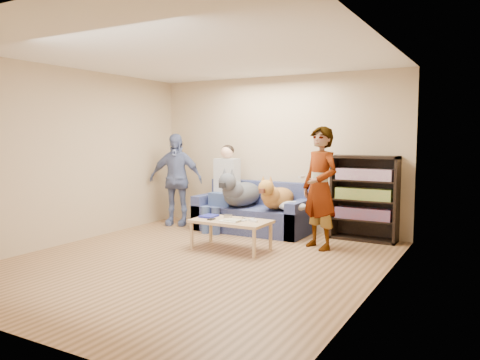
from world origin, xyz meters
The scene contains 27 objects.
ground centered at (0.00, 0.00, 0.00)m, with size 5.00×5.00×0.00m, color brown.
ceiling centered at (0.00, 0.00, 2.60)m, with size 5.00×5.00×0.00m, color white.
wall_back centered at (0.00, 2.50, 1.30)m, with size 4.50×4.50×0.00m, color tan.
wall_front centered at (0.00, -2.50, 1.30)m, with size 4.50×4.50×0.00m, color tan.
wall_left centered at (-2.25, 0.00, 1.30)m, with size 5.00×5.00×0.00m, color tan.
wall_right centered at (2.25, 0.00, 1.30)m, with size 5.00×5.00×0.00m, color tan.
blanket centered at (0.54, 1.90, 0.51)m, with size 0.45×0.38×0.16m, color #B9B9BE.
person_standing_right centered at (1.14, 1.48, 0.87)m, with size 0.63×0.41×1.73m, color gray.
person_standing_left centered at (-1.72, 1.90, 0.82)m, with size 0.96×0.40×1.64m, color #6B77AB.
held_controller centered at (0.94, 1.28, 1.03)m, with size 0.04×0.12×0.03m, color silver.
notebook_blue centered at (-0.33, 0.87, 0.43)m, with size 0.20×0.26×0.03m, color navy.
papers centered at (0.12, 0.72, 0.43)m, with size 0.26×0.20×0.01m, color white.
magazine centered at (0.15, 0.74, 0.44)m, with size 0.22×0.17×0.01m, color #B4AF90.
camera_silver centered at (-0.05, 0.94, 0.45)m, with size 0.11×0.06×0.05m, color #B3B4B8.
controller_a centered at (0.35, 0.92, 0.43)m, with size 0.04×0.13×0.03m, color silver.
controller_b centered at (0.43, 0.84, 0.43)m, with size 0.09×0.06×0.03m, color white.
headphone_cup_a centered at (0.27, 0.80, 0.43)m, with size 0.07×0.07×0.02m, color silver.
headphone_cup_b centered at (0.27, 0.88, 0.43)m, with size 0.07×0.07×0.02m, color silver.
pen_orange centered at (0.05, 0.66, 0.42)m, with size 0.01×0.01×0.14m, color orange.
pen_black centered at (0.19, 1.00, 0.42)m, with size 0.01×0.01×0.14m, color black.
wallet centered at (-0.18, 0.70, 0.43)m, with size 0.07×0.12×0.01m, color black.
sofa centered at (-0.25, 2.10, 0.28)m, with size 1.90×0.85×0.82m.
person_seated centered at (-0.75, 1.97, 0.77)m, with size 0.40×0.73×1.47m.
dog_gray centered at (-0.40, 1.90, 0.66)m, with size 0.46×1.27×0.67m.
dog_tan centered at (0.25, 1.94, 0.63)m, with size 0.40×1.16×0.58m.
coffee_table centered at (0.07, 0.82, 0.37)m, with size 1.10×0.60×0.42m.
bookshelf centered at (1.55, 2.33, 0.68)m, with size 1.00×0.34×1.30m.
Camera 1 is at (3.36, -4.78, 1.61)m, focal length 35.00 mm.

